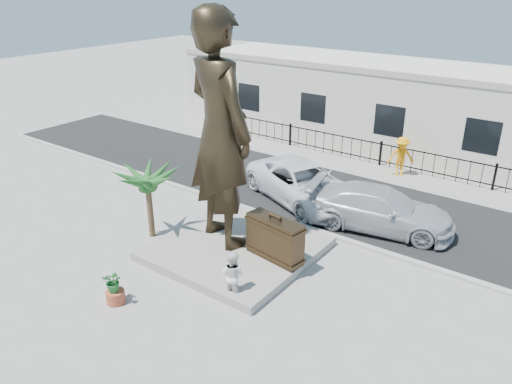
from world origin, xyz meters
TOP-DOWN VIEW (x-y plane):
  - ground at (0.00, 0.00)m, footprint 100.00×100.00m
  - street at (0.00, 8.00)m, footprint 40.00×7.00m
  - curb at (0.00, 4.50)m, footprint 40.00×0.25m
  - far_sidewalk at (0.00, 12.00)m, footprint 40.00×2.50m
  - plinth at (-0.50, 1.50)m, footprint 5.20×5.20m
  - fence at (0.00, 12.80)m, footprint 22.00×0.10m
  - building at (0.00, 17.00)m, footprint 28.00×7.00m
  - statue at (-1.22, 1.64)m, footprint 3.37×2.71m
  - suitcase at (1.07, 1.60)m, footprint 2.13×0.94m
  - tourist at (1.08, -0.65)m, footprint 0.82×0.67m
  - car_white at (-0.87, 6.64)m, footprint 6.53×4.87m
  - car_silver at (2.80, 6.24)m, footprint 5.94×3.37m
  - worker at (1.36, 12.02)m, footprint 1.44×1.28m
  - palm_tree at (-3.83, 0.58)m, footprint 1.80×1.80m
  - planter at (-1.60, -2.96)m, footprint 0.56×0.56m
  - shrub at (-1.60, -2.96)m, footprint 0.75×0.70m

SIDE VIEW (x-z plane):
  - ground at x=0.00m, z-range 0.00..0.00m
  - palm_tree at x=-3.83m, z-range -1.60..1.60m
  - street at x=0.00m, z-range 0.00..0.01m
  - far_sidewalk at x=0.00m, z-range 0.00..0.02m
  - curb at x=0.00m, z-range 0.00..0.12m
  - plinth at x=-0.50m, z-range 0.00..0.30m
  - planter at x=-1.60m, z-range 0.00..0.40m
  - fence at x=0.00m, z-range 0.00..1.20m
  - shrub at x=-1.60m, z-range 0.40..1.08m
  - tourist at x=1.08m, z-range 0.00..1.56m
  - car_silver at x=2.80m, z-range 0.01..1.63m
  - car_white at x=-0.87m, z-range 0.01..1.66m
  - worker at x=1.36m, z-range 0.02..1.96m
  - suitcase at x=1.07m, z-range 0.30..1.75m
  - building at x=0.00m, z-range 0.00..4.40m
  - statue at x=-1.22m, z-range 0.30..8.31m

